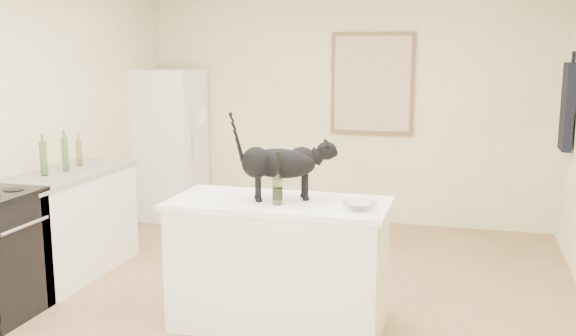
{
  "coord_description": "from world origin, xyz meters",
  "views": [
    {
      "loc": [
        1.31,
        -4.33,
        1.92
      ],
      "look_at": [
        0.15,
        -0.15,
        1.12
      ],
      "focal_mm": 40.36,
      "sensor_mm": 36.0,
      "label": 1
    }
  ],
  "objects_px": {
    "fridge": "(170,144)",
    "wine_bottle": "(277,182)",
    "glass_bowl": "(360,206)",
    "black_cat": "(280,167)"
  },
  "relations": [
    {
      "from": "wine_bottle",
      "to": "glass_bowl",
      "type": "distance_m",
      "value": 0.57
    },
    {
      "from": "glass_bowl",
      "to": "fridge",
      "type": "bearing_deg",
      "value": 134.58
    },
    {
      "from": "black_cat",
      "to": "glass_bowl",
      "type": "distance_m",
      "value": 0.63
    },
    {
      "from": "black_cat",
      "to": "glass_bowl",
      "type": "height_order",
      "value": "black_cat"
    },
    {
      "from": "wine_bottle",
      "to": "glass_bowl",
      "type": "bearing_deg",
      "value": -0.32
    },
    {
      "from": "fridge",
      "to": "glass_bowl",
      "type": "xyz_separation_m",
      "value": [
        2.63,
        -2.66,
        0.08
      ]
    },
    {
      "from": "black_cat",
      "to": "fridge",
      "type": "bearing_deg",
      "value": 105.8
    },
    {
      "from": "fridge",
      "to": "wine_bottle",
      "type": "distance_m",
      "value": 3.38
    },
    {
      "from": "fridge",
      "to": "glass_bowl",
      "type": "distance_m",
      "value": 3.74
    },
    {
      "from": "fridge",
      "to": "wine_bottle",
      "type": "bearing_deg",
      "value": -52.09
    }
  ]
}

